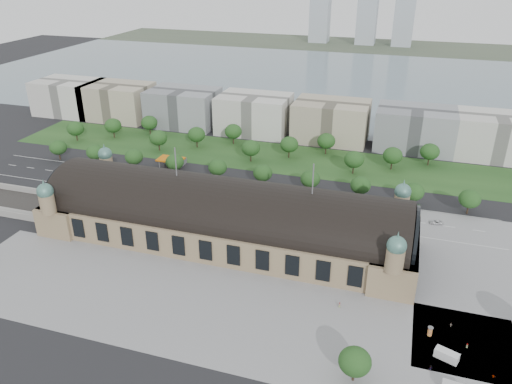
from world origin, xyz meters
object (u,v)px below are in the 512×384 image
(traffic_car_1, at_px, (87,166))
(pedestrian_4, at_px, (430,368))
(petrol_station, at_px, (175,160))
(parked_car_6, at_px, (203,208))
(bus_east, at_px, (331,215))
(pedestrian_5, at_px, (467,346))
(parked_car_0, at_px, (96,188))
(pedestrian_3, at_px, (493,377))
(parked_car_1, at_px, (119,193))
(bus_mid, at_px, (283,206))
(traffic_car_4, at_px, (292,210))
(van_east, at_px, (445,355))
(traffic_car_2, at_px, (139,181))
(traffic_car_6, at_px, (436,222))
(bus_west, at_px, (205,200))
(advertising_column, at_px, (430,331))
(parked_car_2, at_px, (154,197))
(pedestrian_0, at_px, (340,305))
(parked_car_5, at_px, (189,202))
(traffic_car_0, at_px, (63,173))
(parked_car_3, at_px, (168,203))
(parked_car_4, at_px, (153,197))
(traffic_car_5, at_px, (363,203))
(pedestrian_2, at_px, (451,325))
(pedestrian_1, at_px, (440,348))

(traffic_car_1, xyz_separation_m, pedestrian_4, (179.55, -98.72, 0.31))
(petrol_station, height_order, parked_car_6, petrol_station)
(petrol_station, height_order, bus_east, petrol_station)
(bus_east, height_order, pedestrian_5, bus_east)
(parked_car_0, bearing_deg, pedestrian_3, 41.04)
(parked_car_1, bearing_deg, bus_mid, 57.90)
(petrol_station, xyz_separation_m, pedestrian_4, (134.12, -115.26, -1.97))
(traffic_car_4, xyz_separation_m, van_east, (63.96, -75.37, 0.73))
(traffic_car_2, relative_size, pedestrian_4, 2.69)
(traffic_car_2, xyz_separation_m, parked_car_6, (42.72, -17.80, 0.04))
(traffic_car_6, xyz_separation_m, pedestrian_4, (-2.37, -88.92, 0.20))
(traffic_car_1, height_order, bus_west, bus_west)
(advertising_column, height_order, pedestrian_3, advertising_column)
(petrol_station, relative_size, bus_west, 1.20)
(parked_car_0, xyz_separation_m, parked_car_2, (31.44, 0.11, -0.13))
(traffic_car_6, bearing_deg, pedestrian_0, -31.93)
(bus_east, bearing_deg, traffic_car_2, 86.31)
(traffic_car_4, relative_size, parked_car_6, 0.71)
(parked_car_0, relative_size, bus_mid, 0.45)
(parked_car_5, height_order, advertising_column, advertising_column)
(traffic_car_1, xyz_separation_m, parked_car_6, (80.38, -27.75, 0.10))
(traffic_car_6, distance_m, bus_mid, 67.10)
(petrol_station, bearing_deg, bus_mid, -25.51)
(traffic_car_0, relative_size, pedestrian_3, 2.87)
(parked_car_5, relative_size, van_east, 0.73)
(parked_car_3, xyz_separation_m, parked_car_5, (9.08, 4.00, 0.06))
(traffic_car_4, xyz_separation_m, bus_east, (17.87, -0.80, 0.82))
(traffic_car_0, distance_m, bus_mid, 121.03)
(traffic_car_2, bearing_deg, advertising_column, 67.09)
(traffic_car_6, bearing_deg, parked_car_4, -91.37)
(traffic_car_0, distance_m, traffic_car_5, 155.90)
(parked_car_3, distance_m, parked_car_4, 10.20)
(traffic_car_6, distance_m, pedestrian_2, 68.18)
(traffic_car_4, bearing_deg, advertising_column, 36.88)
(parked_car_3, height_order, advertising_column, advertising_column)
(traffic_car_1, height_order, pedestrian_2, pedestrian_2)
(pedestrian_5, bearing_deg, traffic_car_5, -145.19)
(traffic_car_1, height_order, traffic_car_2, traffic_car_2)
(traffic_car_2, relative_size, parked_car_2, 1.11)
(traffic_car_0, relative_size, parked_car_0, 0.96)
(bus_west, xyz_separation_m, bus_east, (58.40, 3.68, -0.15))
(parked_car_1, xyz_separation_m, parked_car_6, (45.14, -2.87, 0.01))
(traffic_car_1, distance_m, traffic_car_4, 120.88)
(advertising_column, xyz_separation_m, pedestrian_4, (0.22, -14.91, -0.67))
(traffic_car_4, distance_m, pedestrian_5, 98.32)
(traffic_car_6, relative_size, parked_car_1, 1.02)
(bus_mid, bearing_deg, traffic_car_2, 82.46)
(bus_mid, bearing_deg, parked_car_4, 94.22)
(bus_east, height_order, van_east, bus_east)
(van_east, relative_size, pedestrian_1, 4.45)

